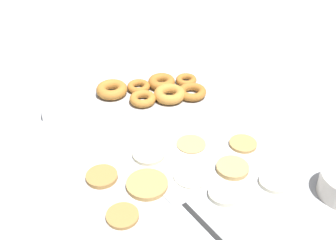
# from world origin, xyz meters

# --- Properties ---
(ground_plane) EXTENTS (3.00, 3.00, 0.00)m
(ground_plane) POSITION_xyz_m (0.00, 0.00, 0.00)
(ground_plane) COLOR #B2B5BA
(pancake_0) EXTENTS (0.09, 0.09, 0.01)m
(pancake_0) POSITION_xyz_m (-0.21, 0.04, 0.01)
(pancake_0) COLOR tan
(pancake_0) RESTS_ON ground_plane
(pancake_1) EXTENTS (0.11, 0.11, 0.01)m
(pancake_1) POSITION_xyz_m (-0.01, 0.14, 0.00)
(pancake_1) COLOR beige
(pancake_1) RESTS_ON ground_plane
(pancake_2) EXTENTS (0.09, 0.09, 0.01)m
(pancake_2) POSITION_xyz_m (-0.07, 0.23, 0.01)
(pancake_2) COLOR silver
(pancake_2) RESTS_ON ground_plane
(pancake_3) EXTENTS (0.10, 0.10, 0.01)m
(pancake_3) POSITION_xyz_m (0.09, 0.02, 0.01)
(pancake_3) COLOR beige
(pancake_3) RESTS_ON ground_plane
(pancake_4) EXTENTS (0.12, 0.12, 0.01)m
(pancake_4) POSITION_xyz_m (0.13, 0.15, 0.01)
(pancake_4) COLOR tan
(pancake_4) RESTS_ON ground_plane
(pancake_5) EXTENTS (0.09, 0.09, 0.01)m
(pancake_5) POSITION_xyz_m (-0.23, 0.23, 0.01)
(pancake_5) COLOR silver
(pancake_5) RESTS_ON ground_plane
(pancake_6) EXTENTS (0.09, 0.09, 0.01)m
(pancake_6) POSITION_xyz_m (0.25, 0.08, 0.01)
(pancake_6) COLOR #B27F42
(pancake_6) RESTS_ON ground_plane
(pancake_7) EXTENTS (0.10, 0.10, 0.02)m
(pancake_7) POSITION_xyz_m (-0.13, 0.14, 0.01)
(pancake_7) COLOR tan
(pancake_7) RESTS_ON ground_plane
(pancake_8) EXTENTS (0.09, 0.09, 0.01)m
(pancake_8) POSITION_xyz_m (0.21, 0.24, 0.01)
(pancake_8) COLOR #B27F42
(pancake_8) RESTS_ON ground_plane
(pancake_9) EXTENTS (0.09, 0.09, 0.01)m
(pancake_9) POSITION_xyz_m (-0.05, 0.00, 0.00)
(pancake_9) COLOR tan
(pancake_9) RESTS_ON ground_plane
(donut_tray) EXTENTS (0.41, 0.21, 0.04)m
(donut_tray) POSITION_xyz_m (-0.00, -0.32, 0.02)
(donut_tray) COLOR #ADAFB5
(donut_tray) RESTS_ON ground_plane
(container_stack) EXTENTS (0.12, 0.13, 0.04)m
(container_stack) POSITION_xyz_m (0.35, -0.31, 0.02)
(container_stack) COLOR white
(container_stack) RESTS_ON ground_plane
(spatula) EXTENTS (0.14, 0.29, 0.01)m
(spatula) POSITION_xyz_m (0.06, 0.21, 0.00)
(spatula) COLOR black
(spatula) RESTS_ON ground_plane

